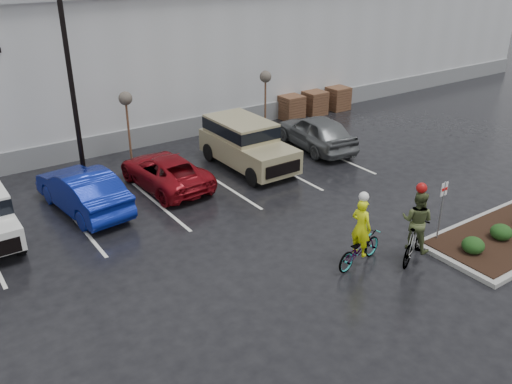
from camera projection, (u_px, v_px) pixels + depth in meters
ground at (357, 283)px, 15.79m from camera, size 120.00×120.00×0.00m
warehouse at (88, 48)px, 30.72m from camera, size 60.50×15.50×7.20m
wooded_ridge at (2, 19)px, 48.19m from camera, size 80.00×25.00×6.00m
lamppost at (65, 41)px, 20.33m from camera, size 0.50×1.00×9.22m
sapling_mid at (126, 102)px, 23.60m from camera, size 0.60×0.60×3.20m
sapling_east at (265, 80)px, 27.48m from camera, size 0.60×0.60×3.20m
pallet_stack_a at (291, 107)px, 30.38m from camera, size 1.20×1.20×1.35m
pallet_stack_b at (314, 103)px, 31.26m from camera, size 1.20×1.20×1.35m
pallet_stack_c at (337, 98)px, 32.19m from camera, size 1.20×1.20×1.35m
shrub_a at (473, 245)px, 16.94m from camera, size 0.70×0.70×0.52m
shrub_b at (501, 232)px, 17.72m from camera, size 0.70×0.70×0.52m
fire_lane_sign at (442, 205)px, 17.32m from camera, size 0.30×0.05×2.20m
car_blue at (83, 190)px, 19.80m from camera, size 2.28×5.04×1.60m
car_red at (165, 171)px, 21.84m from camera, size 2.48×4.90×1.33m
suv_tan at (248, 145)px, 23.57m from camera, size 2.20×5.10×2.06m
car_grey at (316, 132)px, 25.91m from camera, size 2.60×5.09×1.66m
cyclist_hivis at (360, 242)px, 16.43m from camera, size 2.10×1.06×2.43m
cyclist_olive at (415, 233)px, 16.62m from camera, size 2.06×1.35×2.60m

